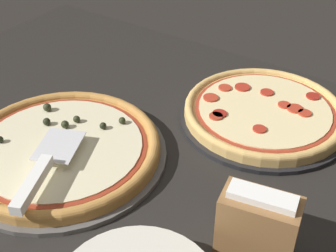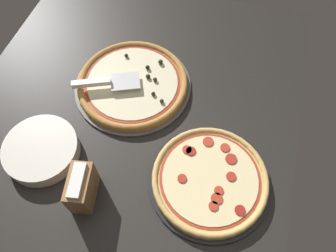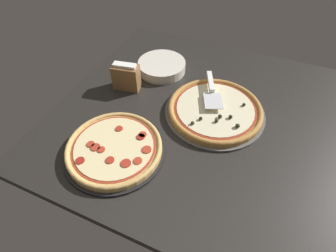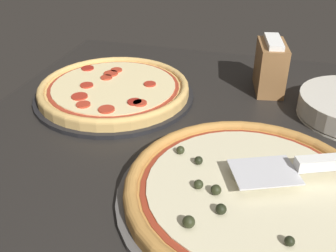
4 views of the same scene
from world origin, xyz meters
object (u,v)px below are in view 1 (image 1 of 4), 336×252
pizza_front (61,148)px  pizza_back (264,111)px  napkin_holder (258,226)px  serving_spatula (39,173)px

pizza_front → pizza_back: 45.35cm
pizza_back → pizza_front: bearing=-129.1°
pizza_back → napkin_holder: bearing=-67.6°
pizza_front → pizza_back: bearing=50.9°
pizza_front → serving_spatula: serving_spatula is taller
pizza_back → serving_spatula: 51.13cm
pizza_back → napkin_holder: (14.62, -35.43, 3.82)cm
pizza_back → napkin_holder: napkin_holder is taller
pizza_front → napkin_holder: (43.21, -0.23, 3.92)cm
pizza_front → serving_spatula: bearing=-62.3°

